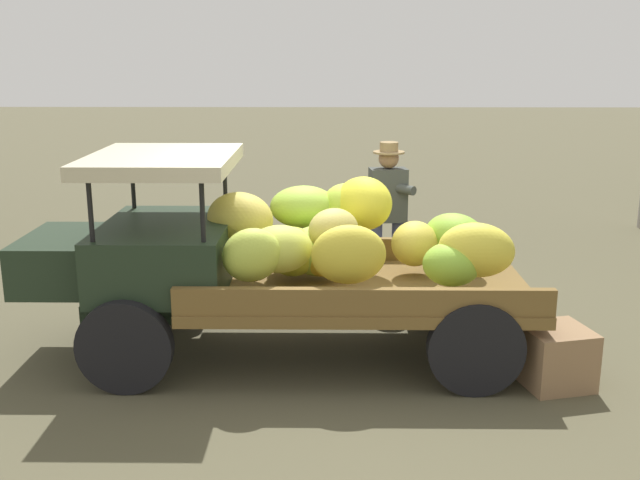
{
  "coord_description": "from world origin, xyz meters",
  "views": [
    {
      "loc": [
        0.0,
        6.34,
        2.69
      ],
      "look_at": [
        0.07,
        0.01,
        1.07
      ],
      "focal_mm": 41.84,
      "sensor_mm": 36.0,
      "label": 1
    }
  ],
  "objects": [
    {
      "name": "loose_banana_bunch",
      "position": [
        -1.17,
        -1.85,
        0.16
      ],
      "size": [
        0.66,
        0.64,
        0.34
      ],
      "primitive_type": "ellipsoid",
      "rotation": [
        0.0,
        -0.02,
        0.7
      ],
      "color": "yellow",
      "rests_on": "ground"
    },
    {
      "name": "wooden_crate",
      "position": [
        -1.87,
        0.62,
        0.24
      ],
      "size": [
        0.63,
        0.63,
        0.49
      ],
      "primitive_type": "cube",
      "rotation": [
        0.0,
        0.0,
        0.24
      ],
      "color": "#8D6B4A",
      "rests_on": "ground"
    },
    {
      "name": "ground_plane",
      "position": [
        0.0,
        0.0,
        0.0
      ],
      "size": [
        60.0,
        60.0,
        0.0
      ],
      "primitive_type": "plane",
      "color": "brown"
    },
    {
      "name": "truck",
      "position": [
        0.51,
        -0.01,
        0.92
      ],
      "size": [
        4.5,
        1.78,
        1.83
      ],
      "rotation": [
        0.0,
        0.0,
        -0.0
      ],
      "color": "#1E2D1D",
      "rests_on": "ground"
    },
    {
      "name": "farmer",
      "position": [
        -0.65,
        -1.67,
        0.99
      ],
      "size": [
        0.52,
        0.48,
        1.73
      ],
      "rotation": [
        0.0,
        0.0,
        1.7
      ],
      "color": "#484E77",
      "rests_on": "ground"
    }
  ]
}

